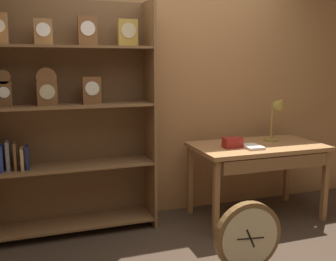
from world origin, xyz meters
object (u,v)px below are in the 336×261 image
Objects in this scene: workbench at (259,153)px; open_repair_manual at (252,147)px; round_clock_large at (248,238)px; bookshelf at (65,116)px; desk_lamp at (278,111)px; toolbox_small at (233,143)px.

workbench is 0.19m from open_repair_manual.
open_repair_manual is 1.07m from round_clock_large.
bookshelf reaches higher than open_repair_manual.
bookshelf is 3.72× the size of round_clock_large.
desk_lamp is at bearing 29.05° from open_repair_manual.
bookshelf is 1.64× the size of workbench.
bookshelf is 1.75m from open_repair_manual.
bookshelf is 11.76× the size of toolbox_small.
desk_lamp is (0.27, 0.10, 0.40)m from workbench.
bookshelf is 1.87m from workbench.
workbench is 0.33m from toolbox_small.
workbench is 1.18m from round_clock_large.
toolbox_small is (-0.57, -0.12, -0.27)m from desk_lamp.
bookshelf reaches higher than desk_lamp.
bookshelf reaches higher than workbench.
desk_lamp is 0.85× the size of round_clock_large.
workbench is 7.16× the size of toolbox_small.
bookshelf is at bearing 133.86° from round_clock_large.
toolbox_small is 0.81× the size of open_repair_manual.
open_repair_manual is at bearing -26.51° from toolbox_small.
toolbox_small is 0.32× the size of round_clock_large.
round_clock_large is at bearing -110.78° from toolbox_small.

